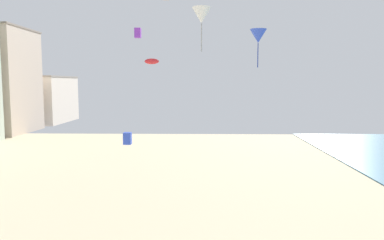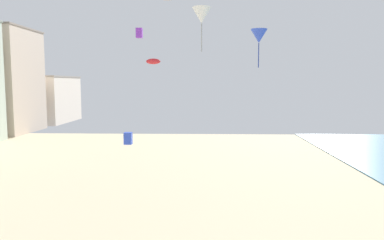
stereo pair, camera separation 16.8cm
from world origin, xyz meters
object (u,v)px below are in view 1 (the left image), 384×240
at_px(kite_red_parafoil, 152,61).
at_px(kite_purple_box, 138,33).
at_px(kite_blue_delta, 258,36).
at_px(kite_blue_box, 127,138).
at_px(kite_white_delta, 202,15).

bearing_deg(kite_red_parafoil, kite_purple_box, -124.60).
distance_m(kite_blue_delta, kite_blue_box, 11.11).
height_order(kite_purple_box, kite_blue_box, kite_purple_box).
relative_size(kite_blue_delta, kite_red_parafoil, 1.74).
distance_m(kite_purple_box, kite_red_parafoil, 3.25).
bearing_deg(kite_blue_box, kite_purple_box, 95.93).
relative_size(kite_purple_box, kite_blue_box, 1.18).
bearing_deg(kite_blue_delta, kite_purple_box, 133.40).
distance_m(kite_purple_box, kite_white_delta, 16.15).
bearing_deg(kite_blue_box, kite_red_parafoil, 90.48).
bearing_deg(kite_blue_box, kite_white_delta, -33.64).
bearing_deg(kite_white_delta, kite_blue_box, 146.36).
bearing_deg(kite_blue_box, kite_blue_delta, 7.44).
bearing_deg(kite_blue_delta, kite_red_parafoil, 126.14).
distance_m(kite_blue_delta, kite_white_delta, 5.85).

